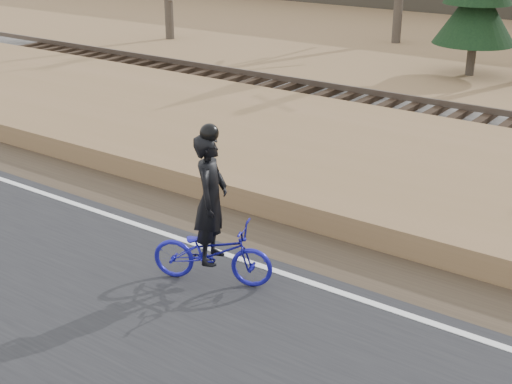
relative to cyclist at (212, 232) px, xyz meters
The scene contains 7 objects.
ground 1.76m from the cyclist, 21.74° to the left, with size 120.00×120.00×0.00m, color brown.
edge_line 1.81m from the cyclist, 28.28° to the left, with size 120.00×0.12×0.01m, color silver.
shoulder 2.42m from the cyclist, 50.97° to the left, with size 120.00×1.60×0.04m, color #473A2B.
embankment 5.02m from the cyclist, 73.24° to the left, with size 120.00×5.00×0.44m, color brown.
ballast 8.71m from the cyclist, 80.48° to the left, with size 120.00×3.00×0.45m, color slate.
railroad 8.70m from the cyclist, 80.48° to the left, with size 120.00×2.40×0.29m.
cyclist is the anchor object (origin of this frame).
Camera 1 is at (4.37, -7.62, 5.11)m, focal length 50.00 mm.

